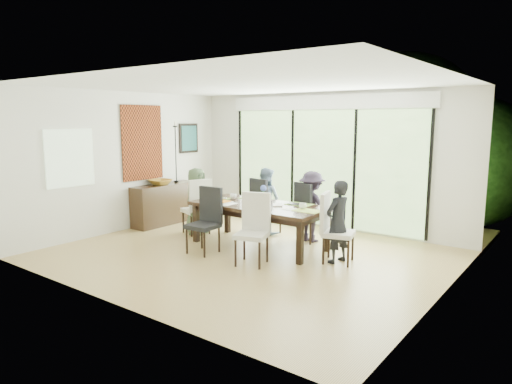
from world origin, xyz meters
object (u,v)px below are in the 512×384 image
Objects in this scene: table_top at (259,206)px; chair_near_left at (203,221)px; person_left_end at (197,201)px; cup_b at (263,204)px; chair_far_left at (267,205)px; bowl at (160,182)px; chair_far_right at (312,211)px; laptop at (218,199)px; chair_near_right at (252,229)px; chair_left_end at (196,206)px; person_far_left at (266,201)px; cup_c at (303,206)px; cup_a at (233,196)px; chair_right_end at (339,228)px; vase at (263,201)px; person_right_end at (338,222)px; person_far_right at (312,207)px; sideboard at (165,204)px.

chair_near_left reaches higher than table_top.
cup_b is (1.63, -0.10, 0.15)m from person_left_end.
chair_far_left is 2.31m from bowl.
chair_far_right is (0.55, 0.85, -0.17)m from table_top.
chair_near_left reaches higher than laptop.
chair_near_right reaches higher than cup_b.
chair_left_end is at bearing 135.96° from chair_near_left.
cup_b is 0.22× the size of bowl.
chair_near_left is 1.70m from person_far_left.
chair_far_right is 1.00× the size of chair_near_left.
chair_near_right is at bearing -124.71° from person_left_end.
chair_near_left is at bearing 69.87° from chair_left_end.
chair_near_left is (-0.05, -1.72, 0.00)m from chair_far_left.
person_far_left is (1.05, 0.83, 0.09)m from chair_left_end.
person_far_left is (0.00, -0.02, 0.09)m from chair_far_left.
chair_near_left is at bearing -143.27° from cup_c.
cup_c is 3.41m from bowl.
cup_b is at bearing 132.90° from chair_far_left.
cup_a is (-1.25, -0.70, 0.24)m from chair_far_right.
chair_right_end is 2.22m from cup_a.
vase is at bearing 130.06° from person_far_left.
chair_far_left is at bearing 51.32° from chair_right_end.
person_right_end is 1.25m from person_far_right.
chair_far_left is at bearing 23.61° from laptop.
laptop is 2.66× the size of cup_c.
chair_near_right is 3.28m from bowl.
sideboard is at bearing 149.86° from chair_near_left.
chair_right_end is at bearing 167.07° from chair_far_left.
chair_left_end is 0.85× the size of person_left_end.
person_left_end reaches higher than bowl.
chair_far_left is 0.85× the size of person_far_left.
person_left_end and person_far_left have the same top height.
cup_a is at bearing -90.10° from person_left_end.
bowl reaches higher than cup_a.
person_far_left is at bearing 51.82° from chair_right_end.
laptop is (-0.40, -0.93, 0.12)m from person_far_left.
chair_left_end reaches higher than vase.
chair_near_right reaches higher than bowl.
chair_far_right is 0.85× the size of person_right_end.
chair_far_right is 8.87× the size of cup_a.
chair_right_end is 11.00× the size of cup_b.
table_top is 0.86m from laptop.
laptop is 1.82m from sideboard.
chair_near_left and chair_near_right have the same top height.
chair_near_left is 2.00m from person_far_right.
vase is (0.50, -0.78, 0.16)m from person_far_left.
bowl reaches higher than vase.
sideboard reaches higher than laptop.
person_left_end reaches higher than laptop.
vase is 0.97× the size of cup_a.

